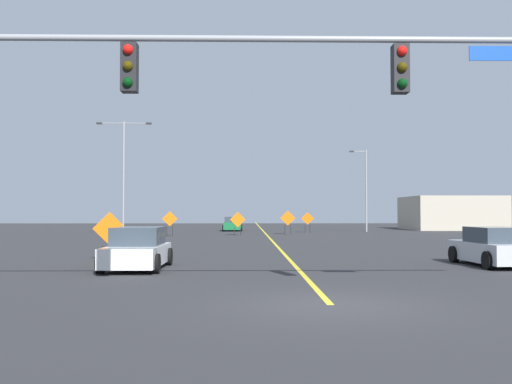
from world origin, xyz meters
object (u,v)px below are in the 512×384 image
(street_lamp_near_right, at_px, (124,168))
(construction_sign_left_shoulder, at_px, (170,220))
(car_white_passing, at_px, (137,250))
(car_green_approaching, at_px, (233,224))
(street_lamp_mid_right, at_px, (365,187))
(construction_sign_right_lane, at_px, (238,221))
(construction_sign_left_lane, at_px, (110,230))
(car_silver_mid, at_px, (494,248))
(construction_sign_right_shoulder, at_px, (288,219))
(traffic_signal_assembly, at_px, (154,81))
(construction_sign_median_far, at_px, (308,220))

(street_lamp_near_right, bearing_deg, construction_sign_left_shoulder, -12.42)
(car_white_passing, bearing_deg, car_green_approaching, 86.46)
(street_lamp_mid_right, bearing_deg, car_green_approaching, 167.41)
(construction_sign_right_lane, distance_m, construction_sign_left_lane, 25.04)
(construction_sign_left_shoulder, xyz_separation_m, car_silver_mid, (15.14, -25.22, -0.63))
(street_lamp_mid_right, height_order, construction_sign_right_shoulder, street_lamp_mid_right)
(traffic_signal_assembly, height_order, car_white_passing, traffic_signal_assembly)
(car_white_passing, distance_m, car_silver_mid, 12.87)
(car_white_passing, bearing_deg, car_silver_mid, 3.97)
(construction_sign_right_shoulder, xyz_separation_m, car_green_approaching, (-5.00, 9.28, -0.65))
(street_lamp_mid_right, relative_size, construction_sign_left_shoulder, 4.00)
(street_lamp_near_right, xyz_separation_m, construction_sign_left_shoulder, (3.88, -0.85, -4.23))
(construction_sign_right_lane, relative_size, construction_sign_median_far, 1.02)
(construction_sign_median_far, bearing_deg, construction_sign_right_shoulder, -116.90)
(construction_sign_right_shoulder, bearing_deg, construction_sign_left_shoulder, -158.61)
(construction_sign_median_far, relative_size, car_white_passing, 0.47)
(construction_sign_left_shoulder, bearing_deg, car_silver_mid, -59.02)
(street_lamp_mid_right, xyz_separation_m, construction_sign_right_shoulder, (-8.08, -6.36, -3.11))
(car_green_approaching, xyz_separation_m, car_white_passing, (-2.42, -39.20, -0.00))
(car_white_passing, bearing_deg, construction_sign_left_lane, 117.08)
(construction_sign_right_shoulder, relative_size, car_white_passing, 0.50)
(construction_sign_left_shoulder, distance_m, construction_sign_left_lane, 22.62)
(construction_sign_left_lane, distance_m, car_green_approaching, 35.96)
(construction_sign_left_shoulder, bearing_deg, construction_sign_median_far, 34.30)
(street_lamp_mid_right, xyz_separation_m, car_white_passing, (-15.50, -36.28, -3.77))
(street_lamp_near_right, bearing_deg, car_silver_mid, -53.88)
(street_lamp_near_right, xyz_separation_m, construction_sign_right_lane, (9.29, 1.09, -4.29))
(construction_sign_left_lane, height_order, car_green_approaching, construction_sign_left_lane)
(street_lamp_near_right, relative_size, construction_sign_left_shoulder, 4.64)
(street_lamp_near_right, bearing_deg, street_lamp_mid_right, 23.24)
(street_lamp_near_right, xyz_separation_m, car_green_approaching, (8.61, 12.24, -4.85))
(street_lamp_near_right, distance_m, car_green_approaching, 15.73)
(construction_sign_right_shoulder, bearing_deg, street_lamp_mid_right, 38.21)
(car_white_passing, bearing_deg, street_lamp_near_right, 102.93)
(construction_sign_right_lane, relative_size, construction_sign_left_lane, 1.00)
(construction_sign_right_lane, relative_size, construction_sign_right_shoulder, 0.95)
(construction_sign_right_shoulder, bearing_deg, car_green_approaching, 118.29)
(traffic_signal_assembly, distance_m, construction_sign_left_lane, 12.35)
(car_white_passing, xyz_separation_m, car_silver_mid, (12.83, 0.89, -0.00))
(traffic_signal_assembly, relative_size, car_green_approaching, 4.49)
(construction_sign_right_shoulder, height_order, car_silver_mid, construction_sign_right_shoulder)
(construction_sign_left_shoulder, height_order, construction_sign_right_shoulder, construction_sign_right_shoulder)
(construction_sign_median_far, bearing_deg, car_green_approaching, 145.37)
(traffic_signal_assembly, bearing_deg, car_white_passing, 102.86)
(construction_sign_left_shoulder, relative_size, car_white_passing, 0.49)
(construction_sign_right_shoulder, height_order, construction_sign_left_lane, construction_sign_right_shoulder)
(street_lamp_mid_right, height_order, construction_sign_median_far, street_lamp_mid_right)
(street_lamp_near_right, height_order, construction_sign_right_shoulder, street_lamp_near_right)
(street_lamp_near_right, relative_size, car_silver_mid, 2.22)
(street_lamp_near_right, distance_m, construction_sign_median_far, 17.92)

